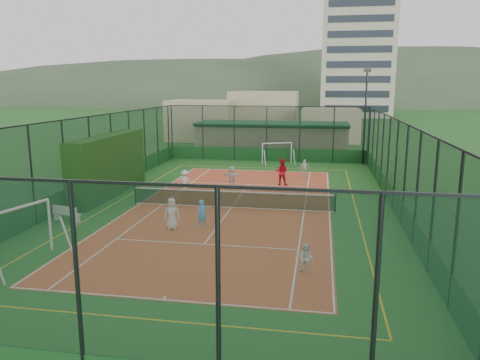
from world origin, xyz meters
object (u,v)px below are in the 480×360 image
object	(u,v)px
apartment_tower	(357,47)
child_near_left	(172,214)
futsal_goal_near	(17,237)
child_near_mid	(202,214)
child_near_right	(306,259)
coach	(282,172)
floodlight_ne	(365,117)
futsal_goal_far	(277,153)
child_far_left	(185,181)
child_far_back	(232,177)
white_bench	(67,213)
child_far_right	(305,168)
clubhouse	(272,138)

from	to	relation	value
apartment_tower	child_near_left	xyz separation A→B (m)	(-14.06, -86.53, -14.22)
futsal_goal_near	child_near_mid	distance (m)	8.31
apartment_tower	child_near_mid	size ratio (longest dim) A/B	21.72
child_near_right	coach	bearing A→B (deg)	117.18
floodlight_ne	futsal_goal_far	bearing A→B (deg)	-173.92
child_far_left	child_far_back	world-z (taller)	child_far_back
child_near_left	apartment_tower	bearing A→B (deg)	66.67
child_near_left	child_far_back	world-z (taller)	child_near_left
child_far_left	child_far_back	bearing A→B (deg)	-155.83
white_bench	child_far_left	distance (m)	8.61
child_near_mid	futsal_goal_near	bearing A→B (deg)	-165.84
child_near_right	child_far_left	distance (m)	14.83
apartment_tower	child_far_right	xyz separation A→B (m)	(-8.24, -72.33, -14.31)
child_near_right	apartment_tower	bearing A→B (deg)	104.29
clubhouse	futsal_goal_far	bearing A→B (deg)	-80.09
child_near_right	floodlight_ne	bearing A→B (deg)	99.87
child_far_right	coach	size ratio (longest dim) A/B	0.74
clubhouse	white_bench	bearing A→B (deg)	-106.60
white_bench	child_far_right	bearing A→B (deg)	63.32
apartment_tower	child_near_left	distance (m)	88.82
child_far_back	child_near_right	bearing A→B (deg)	107.51
child_near_left	coach	bearing A→B (deg)	54.58
coach	futsal_goal_near	bearing A→B (deg)	67.28
child_far_right	child_far_left	bearing A→B (deg)	33.57
coach	floodlight_ne	bearing A→B (deg)	-116.62
child_far_left	child_far_right	size ratio (longest dim) A/B	1.04
futsal_goal_near	coach	bearing A→B (deg)	-14.50
clubhouse	coach	distance (m)	15.59
child_far_left	child_far_back	size ratio (longest dim) A/B	0.99
white_bench	clubhouse	bearing A→B (deg)	86.62
white_bench	futsal_goal_far	bearing A→B (deg)	79.23
futsal_goal_near	floodlight_ne	bearing A→B (deg)	-16.01
futsal_goal_far	child_near_right	size ratio (longest dim) A/B	2.49
white_bench	child_near_left	distance (m)	5.76
coach	child_far_right	bearing A→B (deg)	-110.07
futsal_goal_near	child_near_right	xyz separation A→B (m)	(11.09, 0.95, -0.53)
child_near_left	child_far_back	xyz separation A→B (m)	(1.06, 9.92, -0.05)
child_far_left	coach	world-z (taller)	coach
child_far_left	futsal_goal_far	bearing A→B (deg)	-122.43
child_near_left	child_near_right	size ratio (longest dim) A/B	1.37
child_far_back	child_far_left	bearing A→B (deg)	31.56
coach	apartment_tower	bearing A→B (deg)	-91.69
child_far_right	white_bench	bearing A→B (deg)	44.06
child_far_left	futsal_goal_near	bearing A→B (deg)	66.97
child_far_left	coach	distance (m)	6.83
white_bench	child_far_back	world-z (taller)	child_far_back
apartment_tower	child_near_left	size ratio (longest dim) A/B	19.38
floodlight_ne	child_far_left	bearing A→B (deg)	-133.21
child_near_mid	child_far_back	size ratio (longest dim) A/B	0.96
clubhouse	white_bench	distance (m)	27.33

